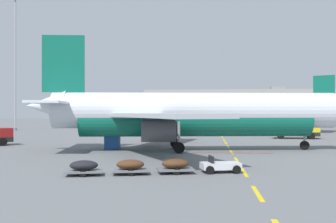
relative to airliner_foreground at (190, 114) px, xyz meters
name	(u,v)px	position (x,y,z in m)	size (l,w,h in m)	color
apron_paint_markings	(225,141)	(4.30, 13.76, -3.95)	(8.00, 96.53, 0.01)	yellow
airliner_foreground	(190,114)	(0.00, 0.00, 0.00)	(34.78, 34.25, 12.20)	silver
airliner_mid_left	(264,114)	(14.42, 48.01, -0.17)	(31.58, 29.82, 11.67)	white
airliner_far_center	(166,116)	(-10.84, 82.37, -0.96)	(25.90, 25.13, 9.24)	silver
fuel_service_truck	(294,128)	(15.28, 21.04, -2.30)	(7.21, 3.23, 3.14)	black
baggage_train	(153,166)	(-1.75, -16.54, -3.42)	(11.61, 4.21, 1.14)	silver
uld_cargo_container	(112,142)	(-8.61, 0.56, -3.15)	(1.74, 1.70, 1.60)	#194C9E
apron_light_mast_near	(15,49)	(-40.94, 43.04, 14.43)	(1.80, 1.80, 30.25)	slate
terminal_satellite	(247,106)	(19.48, 137.65, 2.99)	(89.02, 20.63, 15.45)	#9E998E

